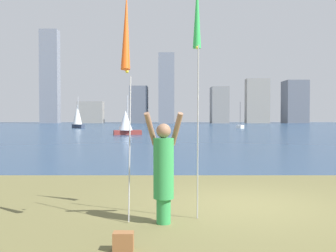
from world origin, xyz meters
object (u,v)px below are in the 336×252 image
at_px(bag, 125,241).
at_px(person, 165,169).
at_px(kite_flag_right, 199,19).
at_px(sailboat_4, 128,123).
at_px(kite_flag_left, 128,34).
at_px(sailboat_2, 242,126).
at_px(sailboat_5, 79,116).

bearing_deg(bag, person, 67.48).
bearing_deg(kite_flag_right, sailboat_4, 98.94).
distance_m(kite_flag_left, sailboat_2, 56.31).
xyz_separation_m(bag, sailboat_2, (12.67, 55.85, 0.17)).
height_order(kite_flag_right, sailboat_4, kite_flag_right).
height_order(kite_flag_right, sailboat_5, sailboat_5).
bearing_deg(sailboat_2, kite_flag_left, -103.10).
relative_size(sailboat_4, sailboat_5, 0.79).
xyz_separation_m(kite_flag_right, sailboat_4, (-5.09, 32.35, -2.55)).
distance_m(person, kite_flag_right, 2.94).
height_order(kite_flag_left, bag, kite_flag_left).
bearing_deg(kite_flag_left, sailboat_5, 104.66).
xyz_separation_m(kite_flag_right, bag, (-1.22, -1.82, -3.71)).
bearing_deg(person, kite_flag_right, 39.79).
relative_size(kite_flag_left, sailboat_2, 0.96).
relative_size(bag, sailboat_5, 0.06).
bearing_deg(bag, kite_flag_right, 56.30).
xyz_separation_m(bag, sailboat_4, (-3.87, 34.17, 1.15)).
bearing_deg(sailboat_4, sailboat_5, 115.24).
bearing_deg(sailboat_4, kite_flag_right, -81.06).
height_order(sailboat_2, sailboat_5, sailboat_5).
bearing_deg(kite_flag_left, person, 24.56).
distance_m(kite_flag_right, sailboat_4, 32.85).
xyz_separation_m(kite_flag_left, bag, (0.07, -1.09, -3.25)).
height_order(kite_flag_left, sailboat_2, sailboat_2).
relative_size(kite_flag_left, kite_flag_right, 0.90).
distance_m(sailboat_2, sailboat_4, 27.29).
bearing_deg(sailboat_2, person, -102.53).
bearing_deg(bag, sailboat_4, 96.46).
distance_m(kite_flag_left, sailboat_5, 58.10).
bearing_deg(sailboat_5, sailboat_4, -64.76).
relative_size(person, bag, 6.84).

